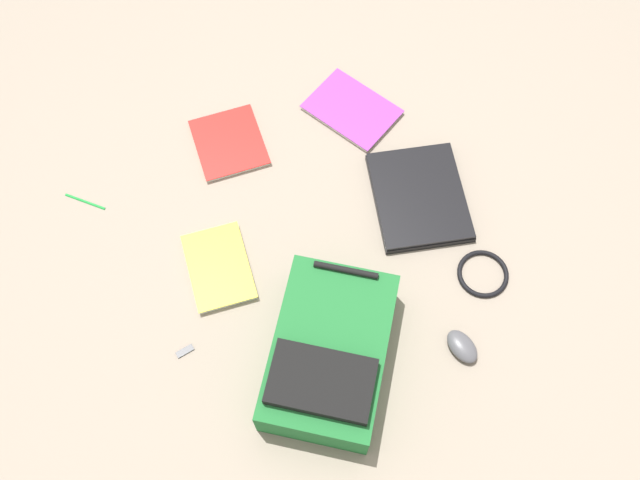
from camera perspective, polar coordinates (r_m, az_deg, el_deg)
name	(u,v)px	position (r m, az deg, el deg)	size (l,w,h in m)	color
ground_plane	(317,241)	(2.03, -0.27, -0.08)	(3.49, 3.49, 0.00)	gray
backpack	(329,354)	(1.83, 0.73, -9.20)	(0.52, 0.51, 0.17)	#1E662D
laptop	(419,197)	(2.10, 8.01, 3.49)	(0.38, 0.41, 0.03)	black
book_comic	(229,143)	(2.21, -7.35, 7.78)	(0.26, 0.27, 0.02)	silver
book_red	(352,110)	(2.26, 2.59, 10.46)	(0.26, 0.31, 0.02)	silver
book_manual	(219,267)	(2.01, -8.17, -2.20)	(0.23, 0.28, 0.02)	silver
computer_mouse	(462,347)	(1.94, 11.41, -8.43)	(0.06, 0.10, 0.04)	#4C4C51
cable_coil	(483,274)	(2.04, 13.02, -2.67)	(0.15, 0.15, 0.01)	black
pen_black	(85,201)	(2.20, -18.44, 2.99)	(0.01, 0.01, 0.13)	#198C33
usb_stick	(185,351)	(1.94, -10.86, -8.79)	(0.02, 0.05, 0.01)	black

